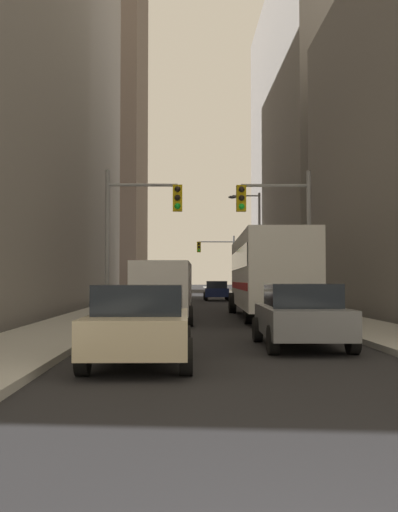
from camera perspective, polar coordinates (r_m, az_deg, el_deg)
The scene contains 14 objects.
sidewalk_left at distance 52.92m, azimuth -5.59°, elevation -3.93°, with size 2.64×160.00×0.15m, color #9E9E99.
sidewalk_right at distance 53.11m, azimuth 4.73°, elevation -3.93°, with size 2.64×160.00×0.15m, color #9E9E99.
city_bus at distance 25.42m, azimuth 6.55°, elevation -1.54°, with size 2.90×11.58×3.40m.
cargo_van_white at distance 22.47m, azimuth -3.41°, elevation -3.09°, with size 2.18×5.28×2.26m.
sedan_beige at distance 11.54m, azimuth -5.59°, elevation -6.43°, with size 1.95×4.21×1.52m.
sedan_grey at distance 14.53m, azimuth 9.62°, elevation -5.55°, with size 1.95×4.25×1.52m.
sedan_maroon at distance 31.82m, azimuth -2.88°, elevation -3.78°, with size 1.95×4.22×1.52m.
sedan_navy at distance 47.12m, azimuth 1.67°, elevation -3.30°, with size 1.95×4.26×1.52m.
traffic_signal_near_left at distance 24.11m, azimuth -5.65°, elevation 3.44°, with size 3.07×0.44×6.00m.
traffic_signal_near_right at distance 24.35m, azimuth 7.49°, elevation 3.39°, with size 3.01×0.44×6.00m.
traffic_signal_far_right at distance 59.74m, azimuth 1.79°, elevation 0.06°, with size 3.76×0.44×6.00m.
street_lamp_right at distance 40.76m, azimuth 5.28°, elevation 1.82°, with size 2.18×0.32×7.50m.
building_left_mid_office at distance 52.32m, azimuth -17.33°, elevation 13.37°, with size 15.04×23.78×31.26m, color gray.
building_left_far_tower at distance 96.09m, azimuth -12.14°, elevation 17.42°, with size 21.88×24.94×67.84m, color #66564C.
Camera 1 is at (-1.03, -2.77, 1.61)m, focal length 42.27 mm.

